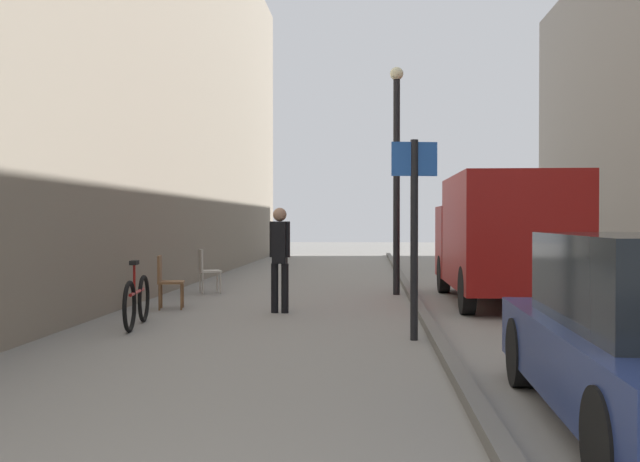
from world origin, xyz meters
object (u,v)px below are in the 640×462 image
object	(u,v)px
pedestrian_main_foreground	(280,252)
lamp_post	(397,165)
delivery_van	(503,236)
street_sign_post	(414,221)
cafe_chair_near_window	(206,268)
bicycle_leaning	(137,301)
cafe_chair_by_doorway	(166,278)

from	to	relation	value
pedestrian_main_foreground	lamp_post	size ratio (longest dim) A/B	0.37
delivery_van	lamp_post	size ratio (longest dim) A/B	1.11
street_sign_post	cafe_chair_near_window	distance (m)	7.27
lamp_post	pedestrian_main_foreground	bearing A→B (deg)	-122.77
street_sign_post	cafe_chair_near_window	bearing A→B (deg)	-65.44
bicycle_leaning	cafe_chair_by_doorway	world-z (taller)	bicycle_leaning
street_sign_post	bicycle_leaning	world-z (taller)	street_sign_post
street_sign_post	delivery_van	bearing A→B (deg)	-122.95
cafe_chair_near_window	cafe_chair_by_doorway	xyz separation A→B (m)	(-0.08, -2.84, 0.00)
street_sign_post	bicycle_leaning	size ratio (longest dim) A/B	1.47
bicycle_leaning	cafe_chair_near_window	size ratio (longest dim) A/B	1.88
cafe_chair_by_doorway	street_sign_post	bearing A→B (deg)	42.63
delivery_van	bicycle_leaning	distance (m)	6.95
street_sign_post	bicycle_leaning	bearing A→B (deg)	-22.92
street_sign_post	bicycle_leaning	xyz separation A→B (m)	(-3.96, 0.93, -1.16)
bicycle_leaning	street_sign_post	bearing A→B (deg)	-19.83
pedestrian_main_foreground	street_sign_post	distance (m)	3.45
pedestrian_main_foreground	bicycle_leaning	world-z (taller)	pedestrian_main_foreground
street_sign_post	lamp_post	world-z (taller)	lamp_post
delivery_van	cafe_chair_by_doorway	world-z (taller)	delivery_van
lamp_post	cafe_chair_near_window	distance (m)	4.59
pedestrian_main_foreground	cafe_chair_near_window	size ratio (longest dim) A/B	1.88
delivery_van	street_sign_post	xyz separation A→B (m)	(-1.93, -4.50, 0.27)
pedestrian_main_foreground	cafe_chair_by_doorway	xyz separation A→B (m)	(-2.05, 0.41, -0.48)
delivery_van	cafe_chair_near_window	distance (m)	6.21
pedestrian_main_foreground	street_sign_post	size ratio (longest dim) A/B	0.68
pedestrian_main_foreground	bicycle_leaning	size ratio (longest dim) A/B	1.00
street_sign_post	cafe_chair_by_doorway	size ratio (longest dim) A/B	2.77
delivery_van	cafe_chair_near_window	bearing A→B (deg)	166.12
pedestrian_main_foreground	cafe_chair_near_window	distance (m)	3.83
delivery_van	bicycle_leaning	xyz separation A→B (m)	(-5.90, -3.57, -0.89)
delivery_van	cafe_chair_near_window	xyz separation A→B (m)	(-5.99, 1.45, -0.73)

